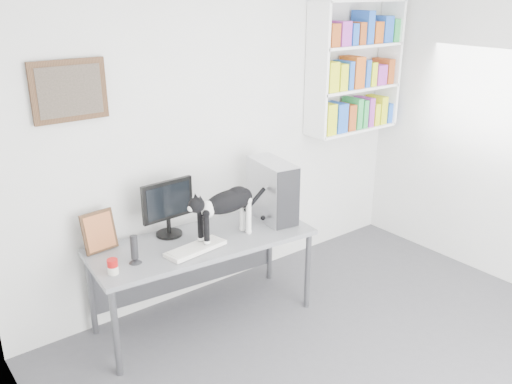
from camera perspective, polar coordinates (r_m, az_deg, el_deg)
room at (r=3.29m, az=17.03°, el=-1.69°), size 4.01×4.01×2.70m
bookshelf at (r=5.36m, az=10.39°, el=12.81°), size 1.03×0.28×1.24m
wall_art at (r=3.94m, az=-19.06°, el=10.04°), size 0.52×0.04×0.42m
desk at (r=4.41m, az=-5.50°, el=-9.24°), size 1.80×0.84×0.72m
monitor at (r=4.26m, az=-9.28°, el=-1.65°), size 0.44×0.22×0.46m
keyboard at (r=4.06m, az=-6.39°, el=-5.92°), size 0.48×0.23×0.04m
pc_tower at (r=4.51m, az=1.71°, el=0.20°), size 0.30×0.53×0.50m
speaker at (r=3.92m, az=-12.69°, el=-5.87°), size 0.13×0.13×0.22m
leaning_print at (r=4.15m, az=-16.21°, el=-3.94°), size 0.26×0.13×0.31m
soup_can at (r=3.84m, az=-14.85°, el=-7.60°), size 0.10×0.10×0.11m
cat at (r=4.16m, az=-3.11°, el=-2.34°), size 0.67×0.22×0.41m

